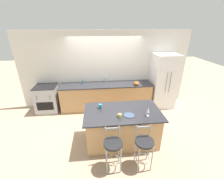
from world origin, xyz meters
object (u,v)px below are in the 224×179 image
Objects in this scene: pumpkin_decoration at (136,83)px; soap_bottle at (83,82)px; wine_glass at (148,110)px; tumbler_cup at (100,106)px; bar_stool_far at (144,146)px; dinner_plate at (129,115)px; refrigerator at (163,81)px; oven_range at (47,99)px; coffee_mug at (120,116)px; bar_stool_near at (113,147)px.

soap_bottle is (-1.85, 0.32, -0.00)m from pumpkin_decoration.
tumbler_cup is at bearing 157.02° from wine_glass.
dinner_plate is at bearing 107.48° from bar_stool_far.
pumpkin_decoration is 1.88m from soap_bottle.
bar_stool_far is at bearing -100.23° from pumpkin_decoration.
dinner_plate is at bearing -130.55° from refrigerator.
wine_glass is at bearing -35.23° from oven_range.
coffee_mug is at bearing -115.10° from pumpkin_decoration.
bar_stool_far is 4.61× the size of wine_glass.
refrigerator is at bearing -0.49° from oven_range.
refrigerator is 9.19× the size of wine_glass.
dinner_plate is at bearing -38.74° from oven_range.
oven_range is 0.96× the size of bar_stool_near.
soap_bottle reaches higher than dinner_plate.
dinner_plate is 0.24m from coffee_mug.
dinner_plate is at bearing -109.44° from pumpkin_decoration.
oven_range is 0.96× the size of bar_stool_far.
refrigerator is at bearing 60.19° from bar_stool_far.
pumpkin_decoration is at bearing 64.90° from coffee_mug.
dinner_plate is at bearing -59.79° from soap_bottle.
bar_stool_far is (-1.47, -2.57, -0.41)m from refrigerator.
wine_glass is (0.23, 0.56, 0.49)m from bar_stool_far.
wine_glass reaches higher than dinner_plate.
dinner_plate is at bearing -31.16° from tumbler_cup.
oven_range is 5.42× the size of pumpkin_decoration.
coffee_mug is 0.62m from tumbler_cup.
soap_bottle is (-0.78, 2.70, 0.43)m from bar_stool_near.
bar_stool_far is at bearing -62.46° from soap_bottle.
tumbler_cup is at bearing 148.84° from dinner_plate.
tumbler_cup reaches higher than bar_stool_near.
wine_glass is 2.72m from soap_bottle.
bar_stool_near is at bearing -78.02° from tumbler_cup.
pumpkin_decoration reaches higher than bar_stool_far.
bar_stool_near is at bearing 178.12° from bar_stool_far.
soap_bottle is at bearing 120.21° from dinner_plate.
coffee_mug is (-0.65, 0.01, -0.11)m from wine_glass.
refrigerator is 2.56m from dinner_plate.
refrigerator reaches higher than pumpkin_decoration.
dinner_plate is at bearing 12.52° from coffee_mug.
refrigerator is 3.33m from bar_stool_near.
oven_range reaches higher than dinner_plate.
coffee_mug reaches higher than oven_range.
oven_range is 3.28m from bar_stool_near.
tumbler_cup is 1.80m from soap_bottle.
coffee_mug is 0.67× the size of pumpkin_decoration.
bar_stool_near is 5.65× the size of pumpkin_decoration.
refrigerator is 1.99× the size of bar_stool_far.
coffee_mug is at bearing 126.76° from bar_stool_far.
bar_stool_near is at bearing -129.67° from refrigerator.
refrigerator reaches higher than dinner_plate.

